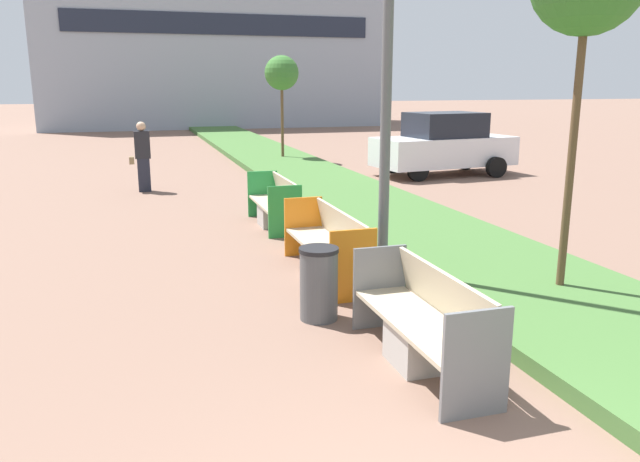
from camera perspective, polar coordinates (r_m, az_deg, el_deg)
name	(u,v)px	position (r m, az deg, el deg)	size (l,w,h in m)	color
planter_grass_strip	(343,194)	(15.10, 2.14, 3.40)	(2.80, 120.00, 0.18)	#426B33
building_backdrop	(213,39)	(42.85, -9.77, 16.91)	(21.06, 8.98, 10.98)	#939EAD
bench_grey_frame	(423,329)	(6.22, 9.42, -8.84)	(0.65, 2.11, 0.94)	#ADA8A0
bench_orange_frame	(328,250)	(8.92, 0.73, -1.75)	(0.65, 2.37, 0.94)	#ADA8A0
bench_green_frame	(275,207)	(12.07, -4.14, 2.17)	(0.65, 1.99, 0.94)	#ADA8A0
litter_bin	(319,283)	(7.26, -0.11, -4.82)	(0.46, 0.46, 0.86)	#4C4F51
sapling_tree_far	(282,74)	(22.08, -3.53, 14.17)	(1.17, 1.17, 3.63)	brown
pedestrian_walking	(143,156)	(16.49, -15.92, 6.60)	(0.53, 0.24, 1.76)	#232633
parked_car_distant	(444,145)	(19.14, 11.27, 7.75)	(4.38, 2.24, 1.86)	silver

